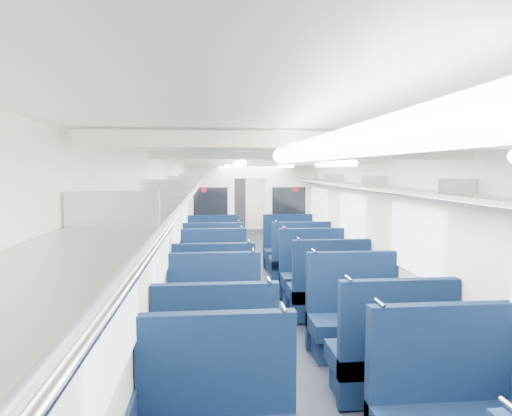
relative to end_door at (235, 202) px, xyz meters
name	(u,v)px	position (x,y,z in m)	size (l,w,h in m)	color
floor	(262,297)	(0.00, -8.94, -1.00)	(2.80, 18.00, 0.01)	black
ceiling	(262,160)	(0.00, -8.94, 1.35)	(2.80, 18.00, 0.01)	white
wall_left	(179,231)	(-1.40, -8.94, 0.18)	(0.02, 18.00, 2.35)	silver
dado_left	(181,279)	(-1.39, -8.94, -0.65)	(0.03, 17.90, 0.70)	#0F1C35
wall_right	(342,229)	(1.40, -8.94, 0.18)	(0.02, 18.00, 2.35)	silver
dado_right	(341,275)	(1.39, -8.94, -0.65)	(0.03, 17.90, 0.70)	#0F1C35
wall_far	(235,197)	(0.00, 0.06, 0.18)	(2.80, 0.02, 2.35)	silver
luggage_rack_left	(190,183)	(-1.21, -8.94, 0.97)	(0.36, 17.40, 0.18)	#B2B5BA
luggage_rack_right	(332,182)	(1.21, -8.94, 0.97)	(0.36, 17.40, 0.18)	#B2B5BA
windows	(265,218)	(0.00, -9.40, 0.42)	(2.78, 15.60, 0.75)	white
ceiling_fittings	(264,164)	(0.00, -9.20, 1.29)	(2.70, 16.06, 0.11)	white
end_door	(235,202)	(0.00, 0.00, 0.00)	(0.75, 0.06, 2.00)	black
bulkhead	(250,212)	(0.00, -6.44, 0.23)	(2.80, 0.10, 2.35)	white
seat_8	(216,367)	(-0.83, -12.56, -0.62)	(1.11, 0.62, 1.24)	#0D1F3F
seat_9	(391,361)	(0.83, -12.58, -0.62)	(1.11, 0.62, 1.24)	#0D1F3F
seat_10	(215,324)	(-0.83, -11.37, -0.62)	(1.11, 0.62, 1.24)	#0D1F3F
seat_11	(355,323)	(0.83, -11.48, -0.62)	(1.11, 0.62, 1.24)	#0D1F3F
seat_12	(214,300)	(-0.83, -10.37, -0.62)	(1.11, 0.62, 1.24)	#0D1F3F
seat_13	(328,294)	(0.83, -10.20, -0.62)	(1.11, 0.62, 1.24)	#0D1F3F
seat_14	(214,279)	(-0.83, -9.15, -0.62)	(1.11, 0.62, 1.24)	#0D1F3F
seat_15	(314,279)	(0.83, -9.27, -0.62)	(1.11, 0.62, 1.24)	#0D1F3F
seat_16	(213,265)	(-0.83, -7.98, -0.62)	(1.11, 0.62, 1.24)	#0D1F3F
seat_17	(299,263)	(0.83, -8.00, -0.62)	(1.11, 0.62, 1.24)	#0D1F3F
seat_18	(213,254)	(-0.83, -6.86, -0.62)	(1.11, 0.62, 1.24)	#0D1F3F
seat_19	(289,253)	(0.83, -6.84, -0.62)	(1.11, 0.62, 1.24)	#0D1F3F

